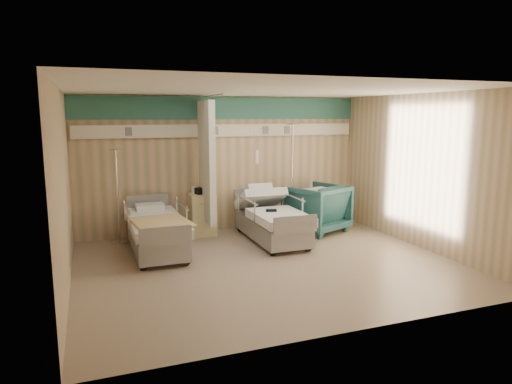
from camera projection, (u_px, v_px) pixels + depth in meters
ground at (268, 265)px, 7.45m from camera, size 6.00×5.00×0.00m
room_walls at (260, 150)px, 7.36m from camera, size 6.04×5.04×2.82m
bed_right at (272, 225)px, 8.80m from camera, size 1.00×2.16×0.63m
bed_left at (156, 235)px, 8.05m from camera, size 1.00×2.16×0.63m
bedside_cabinet at (202, 214)px, 9.22m from camera, size 0.50×0.48×0.85m
visitor_armchair at (317, 208)px, 9.49m from camera, size 1.40×1.42×1.00m
waffle_blanket at (319, 183)px, 9.36m from camera, size 0.79×0.74×0.08m
iv_stand_right at (292, 207)px, 9.77m from camera, size 0.40×0.40×2.24m
iv_stand_left at (119, 224)px, 8.67m from camera, size 0.32×0.32×1.79m
call_remote at (271, 210)px, 8.52m from camera, size 0.22×0.14×0.04m
tan_blanket at (162, 222)px, 7.58m from camera, size 1.00×1.20×0.04m
toiletry_bag at (202, 191)px, 9.13m from camera, size 0.28×0.23×0.13m
white_cup at (194, 190)px, 9.18m from camera, size 0.11×0.11×0.14m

